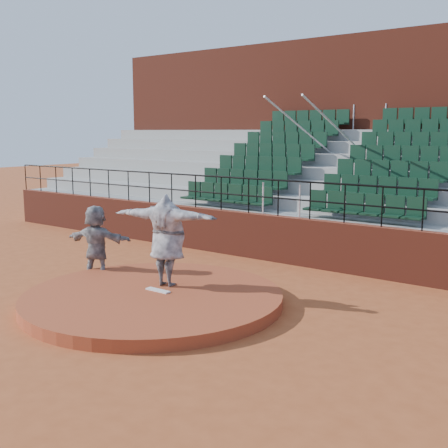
% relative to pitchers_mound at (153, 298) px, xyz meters
% --- Properties ---
extents(ground, '(90.00, 90.00, 0.00)m').
position_rel_pitchers_mound_xyz_m(ground, '(0.00, 0.00, -0.12)').
color(ground, '#A54D25').
rests_on(ground, ground).
extents(pitchers_mound, '(5.50, 5.50, 0.25)m').
position_rel_pitchers_mound_xyz_m(pitchers_mound, '(0.00, 0.00, 0.00)').
color(pitchers_mound, '#A24324').
rests_on(pitchers_mound, ground).
extents(pitching_rubber, '(0.60, 0.15, 0.03)m').
position_rel_pitchers_mound_xyz_m(pitching_rubber, '(0.00, 0.15, 0.14)').
color(pitching_rubber, white).
rests_on(pitching_rubber, pitchers_mound).
extents(boundary_wall, '(24.00, 0.30, 1.30)m').
position_rel_pitchers_mound_xyz_m(boundary_wall, '(0.00, 5.00, 0.53)').
color(boundary_wall, maroon).
rests_on(boundary_wall, ground).
extents(wall_railing, '(24.04, 0.05, 1.03)m').
position_rel_pitchers_mound_xyz_m(wall_railing, '(0.00, 5.00, 1.90)').
color(wall_railing, black).
rests_on(wall_railing, boundary_wall).
extents(seating_deck, '(24.00, 5.97, 4.63)m').
position_rel_pitchers_mound_xyz_m(seating_deck, '(0.00, 8.65, 1.32)').
color(seating_deck, gray).
rests_on(seating_deck, ground).
extents(press_box_facade, '(24.00, 3.00, 7.10)m').
position_rel_pitchers_mound_xyz_m(press_box_facade, '(0.00, 12.60, 3.43)').
color(press_box_facade, maroon).
rests_on(press_box_facade, ground).
extents(pitcher, '(2.60, 1.21, 2.04)m').
position_rel_pitchers_mound_xyz_m(pitcher, '(-0.15, 0.63, 1.15)').
color(pitcher, black).
rests_on(pitcher, pitchers_mound).
extents(fielder, '(1.80, 1.08, 1.85)m').
position_rel_pitchers_mound_xyz_m(fielder, '(-2.61, 0.70, 0.80)').
color(fielder, black).
rests_on(fielder, ground).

